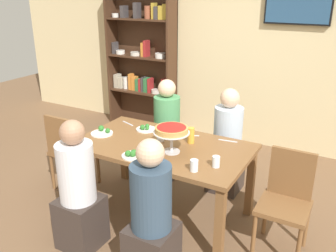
{
  "coord_description": "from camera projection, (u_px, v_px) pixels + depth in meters",
  "views": [
    {
      "loc": [
        1.55,
        -2.67,
        2.1
      ],
      "look_at": [
        0.0,
        0.1,
        0.89
      ],
      "focal_mm": 38.92,
      "sensor_mm": 36.0,
      "label": 1
    }
  ],
  "objects": [
    {
      "name": "rear_partition",
      "position": [
        244.0,
        43.0,
        4.92
      ],
      "size": [
        8.0,
        0.12,
        2.8
      ],
      "primitive_type": "cube",
      "color": "beige",
      "rests_on": "ground_plane"
    },
    {
      "name": "dining_table",
      "position": [
        163.0,
        153.0,
        3.4
      ],
      "size": [
        1.6,
        0.92,
        0.74
      ],
      "color": "brown",
      "rests_on": "ground_plane"
    },
    {
      "name": "chair_head_west",
      "position": [
        69.0,
        148.0,
        3.9
      ],
      "size": [
        0.4,
        0.4,
        0.87
      ],
      "color": "brown",
      "rests_on": "ground_plane"
    },
    {
      "name": "ground_plane",
      "position": [
        163.0,
        212.0,
        3.63
      ],
      "size": [
        12.0,
        12.0,
        0.0
      ],
      "primitive_type": "plane",
      "color": "brown"
    },
    {
      "name": "salad_plate_near_diner",
      "position": [
        133.0,
        154.0,
        3.11
      ],
      "size": [
        0.2,
        0.2,
        0.07
      ],
      "color": "white",
      "rests_on": "dining_table"
    },
    {
      "name": "beer_glass_amber_short",
      "position": [
        151.0,
        154.0,
        3.02
      ],
      "size": [
        0.08,
        0.08,
        0.14
      ],
      "primitive_type": "cylinder",
      "color": "gold",
      "rests_on": "dining_table"
    },
    {
      "name": "beer_glass_amber_tall",
      "position": [
        191.0,
        135.0,
        3.38
      ],
      "size": [
        0.07,
        0.07,
        0.15
      ],
      "primitive_type": "cylinder",
      "color": "gold",
      "rests_on": "dining_table"
    },
    {
      "name": "television",
      "position": [
        298.0,
        5.0,
        4.36
      ],
      "size": [
        0.79,
        0.05,
        0.47
      ],
      "color": "black"
    },
    {
      "name": "diner_near_left",
      "position": [
        78.0,
        195.0,
        3.01
      ],
      "size": [
        0.34,
        0.34,
        1.15
      ],
      "rotation": [
        0.0,
        0.0,
        1.57
      ],
      "color": "#382D28",
      "rests_on": "ground_plane"
    },
    {
      "name": "cutlery_fork_far",
      "position": [
        190.0,
        135.0,
        3.57
      ],
      "size": [
        0.18,
        0.07,
        0.0
      ],
      "primitive_type": "cube",
      "rotation": [
        0.0,
        0.0,
        3.46
      ],
      "color": "silver",
      "rests_on": "dining_table"
    },
    {
      "name": "diner_far_right",
      "position": [
        227.0,
        148.0,
        3.88
      ],
      "size": [
        0.34,
        0.34,
        1.15
      ],
      "rotation": [
        0.0,
        0.0,
        -1.57
      ],
      "color": "#382D28",
      "rests_on": "ground_plane"
    },
    {
      "name": "water_glass_clear_near",
      "position": [
        194.0,
        165.0,
        2.86
      ],
      "size": [
        0.07,
        0.07,
        0.1
      ],
      "primitive_type": "cylinder",
      "color": "white",
      "rests_on": "dining_table"
    },
    {
      "name": "diner_far_left",
      "position": [
        167.0,
        135.0,
        4.24
      ],
      "size": [
        0.34,
        0.34,
        1.15
      ],
      "rotation": [
        0.0,
        0.0,
        -1.57
      ],
      "color": "#382D28",
      "rests_on": "ground_plane"
    },
    {
      "name": "cutlery_fork_near",
      "position": [
        228.0,
        141.0,
        3.44
      ],
      "size": [
        0.18,
        0.04,
        0.0
      ],
      "primitive_type": "cube",
      "rotation": [
        0.0,
        0.0,
        3.27
      ],
      "color": "silver",
      "rests_on": "dining_table"
    },
    {
      "name": "salad_plate_spare",
      "position": [
        146.0,
        129.0,
        3.7
      ],
      "size": [
        0.2,
        0.2,
        0.07
      ],
      "color": "white",
      "rests_on": "dining_table"
    },
    {
      "name": "cutlery_knife_near",
      "position": [
        128.0,
        123.0,
        3.88
      ],
      "size": [
        0.17,
        0.08,
        0.0
      ],
      "primitive_type": "cube",
      "rotation": [
        0.0,
        0.0,
        2.78
      ],
      "color": "silver",
      "rests_on": "dining_table"
    },
    {
      "name": "diner_near_right",
      "position": [
        152.0,
        222.0,
        2.66
      ],
      "size": [
        0.34,
        0.34,
        1.15
      ],
      "rotation": [
        0.0,
        0.0,
        1.57
      ],
      "color": "#382D28",
      "rests_on": "ground_plane"
    },
    {
      "name": "chair_head_east",
      "position": [
        286.0,
        198.0,
        2.98
      ],
      "size": [
        0.4,
        0.4,
        0.87
      ],
      "rotation": [
        0.0,
        0.0,
        3.14
      ],
      "color": "brown",
      "rests_on": "ground_plane"
    },
    {
      "name": "deep_dish_pizza_stand",
      "position": [
        171.0,
        132.0,
        3.14
      ],
      "size": [
        0.32,
        0.32,
        0.24
      ],
      "color": "silver",
      "rests_on": "dining_table"
    },
    {
      "name": "bookshelf",
      "position": [
        143.0,
        57.0,
        5.57
      ],
      "size": [
        1.1,
        0.3,
        2.21
      ],
      "color": "#422819",
      "rests_on": "ground_plane"
    },
    {
      "name": "salad_plate_far_diner",
      "position": [
        102.0,
        132.0,
        3.61
      ],
      "size": [
        0.22,
        0.22,
        0.07
      ],
      "color": "white",
      "rests_on": "dining_table"
    },
    {
      "name": "water_glass_clear_spare",
      "position": [
        160.0,
        136.0,
        3.42
      ],
      "size": [
        0.07,
        0.07,
        0.11
      ],
      "primitive_type": "cylinder",
      "color": "white",
      "rests_on": "dining_table"
    },
    {
      "name": "water_glass_clear_far",
      "position": [
        216.0,
        162.0,
        2.93
      ],
      "size": [
        0.06,
        0.06,
        0.09
      ],
      "primitive_type": "cylinder",
      "color": "white",
      "rests_on": "dining_table"
    }
  ]
}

